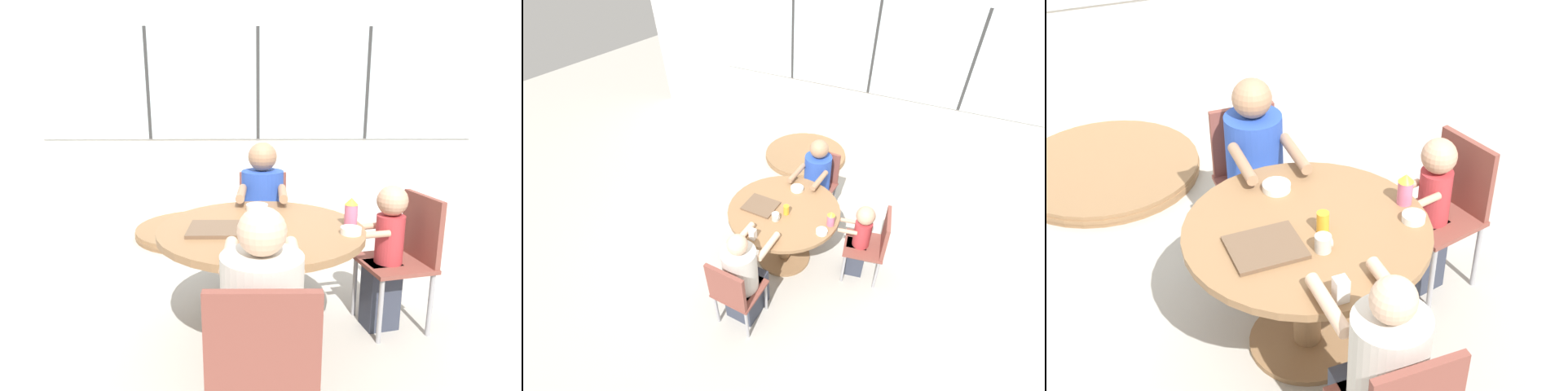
% 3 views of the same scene
% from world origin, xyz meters
% --- Properties ---
extents(ground_plane, '(16.00, 16.00, 0.00)m').
position_xyz_m(ground_plane, '(0.00, 0.00, 0.00)').
color(ground_plane, '#B2ADA3').
extents(wall_back_with_windows, '(8.40, 0.08, 2.80)m').
position_xyz_m(wall_back_with_windows, '(0.00, 2.81, 1.42)').
color(wall_back_with_windows, silver).
rests_on(wall_back_with_windows, ground_plane).
extents(dining_table, '(1.17, 1.17, 0.74)m').
position_xyz_m(dining_table, '(0.00, 0.00, 0.56)').
color(dining_table, olive).
rests_on(dining_table, ground_plane).
extents(chair_for_woman_green_shirt, '(0.41, 0.41, 0.86)m').
position_xyz_m(chair_for_woman_green_shirt, '(0.03, 0.95, 0.52)').
color(chair_for_woman_green_shirt, brown).
rests_on(chair_for_woman_green_shirt, ground_plane).
extents(chair_for_man_blue_shirt, '(0.40, 0.40, 0.86)m').
position_xyz_m(chair_for_man_blue_shirt, '(-0.01, -0.95, 0.52)').
color(chair_for_man_blue_shirt, brown).
rests_on(chair_for_man_blue_shirt, ground_plane).
extents(chair_for_toddler, '(0.48, 0.48, 0.86)m').
position_xyz_m(chair_for_toddler, '(0.93, 0.21, 0.52)').
color(chair_for_toddler, brown).
rests_on(chair_for_toddler, ground_plane).
extents(person_woman_green_shirt, '(0.36, 0.61, 1.13)m').
position_xyz_m(person_woman_green_shirt, '(0.02, 0.79, 0.51)').
color(person_woman_green_shirt, '#333847').
rests_on(person_woman_green_shirt, ground_plane).
extents(person_man_blue_shirt, '(0.34, 0.59, 1.08)m').
position_xyz_m(person_man_blue_shirt, '(-0.01, -0.79, 0.48)').
color(person_man_blue_shirt, '#333847').
rests_on(person_man_blue_shirt, ground_plane).
extents(person_toddler, '(0.35, 0.24, 0.94)m').
position_xyz_m(person_toddler, '(0.78, 0.18, 0.48)').
color(person_toddler, '#333847').
rests_on(person_toddler, ground_plane).
extents(food_tray_dark, '(0.33, 0.28, 0.02)m').
position_xyz_m(food_tray_dark, '(-0.23, -0.08, 0.75)').
color(food_tray_dark, brown).
rests_on(food_tray_dark, dining_table).
extents(coffee_mug, '(0.08, 0.08, 0.08)m').
position_xyz_m(coffee_mug, '(-0.00, -0.18, 0.78)').
color(coffee_mug, beige).
rests_on(coffee_mug, dining_table).
extents(sippy_cup, '(0.08, 0.08, 0.16)m').
position_xyz_m(sippy_cup, '(0.51, 0.01, 0.82)').
color(sippy_cup, '#CC668C').
rests_on(sippy_cup, dining_table).
extents(juice_glass, '(0.06, 0.06, 0.11)m').
position_xyz_m(juice_glass, '(0.05, -0.05, 0.79)').
color(juice_glass, gold).
rests_on(juice_glass, dining_table).
extents(milk_carton_small, '(0.06, 0.06, 0.11)m').
position_xyz_m(milk_carton_small, '(-0.06, -0.51, 0.80)').
color(milk_carton_small, silver).
rests_on(milk_carton_small, dining_table).
extents(bowl_white_shallow, '(0.14, 0.14, 0.04)m').
position_xyz_m(bowl_white_shallow, '(-0.02, 0.35, 0.76)').
color(bowl_white_shallow, white).
rests_on(bowl_white_shallow, dining_table).
extents(bowl_cereal, '(0.11, 0.11, 0.04)m').
position_xyz_m(bowl_cereal, '(0.48, -0.14, 0.76)').
color(bowl_cereal, white).
rests_on(bowl_cereal, dining_table).
extents(folded_table_stack, '(1.30, 1.30, 0.09)m').
position_xyz_m(folded_table_stack, '(-0.68, 2.04, 0.04)').
color(folded_table_stack, olive).
rests_on(folded_table_stack, ground_plane).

